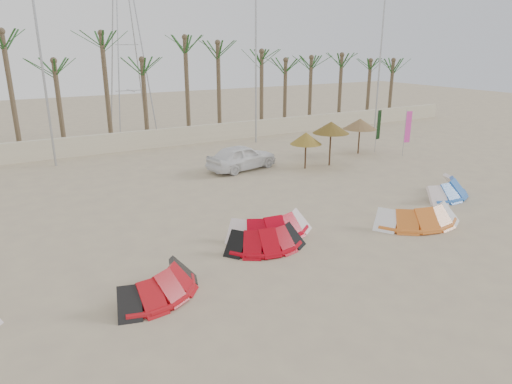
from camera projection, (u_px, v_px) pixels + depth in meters
ground at (353, 284)px, 14.00m from camera, size 120.00×120.00×0.00m
boundary_wall at (143, 140)px, 31.96m from camera, size 60.00×0.30×1.30m
palm_line at (140, 53)px, 31.73m from camera, size 52.00×4.00×7.70m
lamp_b at (43, 68)px, 25.91m from camera, size 1.25×0.14×11.00m
lamp_c at (256, 63)px, 32.53m from camera, size 1.25×0.14×11.00m
lamp_d at (380, 60)px, 38.20m from camera, size 1.25×0.14×11.00m
pylon at (134, 134)px, 37.59m from camera, size 3.00×3.00×14.00m
kite_red_left at (157, 281)px, 13.38m from camera, size 3.41×2.57×0.90m
kite_red_mid at (261, 236)px, 16.46m from camera, size 3.12×1.94×0.90m
kite_red_right at (266, 223)px, 17.72m from camera, size 3.52×1.80×0.90m
kite_orange at (412, 213)px, 18.70m from camera, size 3.94×2.31×0.90m
kite_blue at (441, 186)px, 22.29m from camera, size 3.84×2.63×0.90m
parasol_left at (306, 138)px, 26.54m from camera, size 1.87×1.87×2.16m
parasol_mid at (331, 128)px, 27.09m from camera, size 2.20×2.20×2.67m
parasol_right at (360, 124)px, 30.18m from camera, size 2.23×2.23×2.36m
flag_pink at (407, 128)px, 29.53m from camera, size 0.45×0.12×3.12m
flag_green at (379, 126)px, 30.67m from camera, size 0.45×0.11×3.00m
car at (242, 157)px, 26.68m from camera, size 4.60×2.57×1.48m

